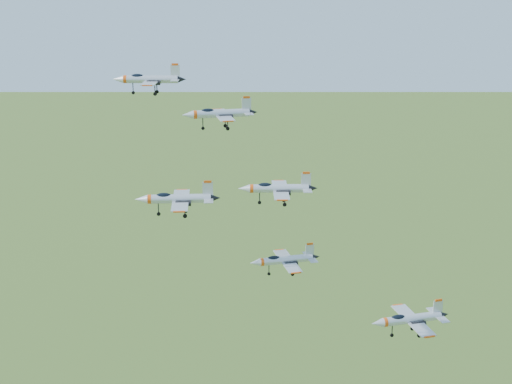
{
  "coord_description": "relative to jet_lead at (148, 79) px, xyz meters",
  "views": [
    {
      "loc": [
        10.17,
        -105.62,
        163.36
      ],
      "look_at": [
        5.37,
        -2.4,
        131.14
      ],
      "focal_mm": 50.0,
      "sensor_mm": 36.0,
      "label": 1
    }
  ],
  "objects": [
    {
      "name": "jet_trail",
      "position": [
        42.71,
        -13.97,
        -35.57
      ],
      "size": [
        13.11,
        11.17,
        3.58
      ],
      "rotation": [
        0.0,
        0.0,
        0.3
      ],
      "color": "#B4B9C2"
    },
    {
      "name": "jet_right_high",
      "position": [
        8.18,
        -25.5,
        -12.36
      ],
      "size": [
        11.62,
        9.66,
        3.1
      ],
      "rotation": [
        0.0,
        0.0,
        0.11
      ],
      "color": "#B4B9C2"
    },
    {
      "name": "jet_left_low",
      "position": [
        21.38,
        -4.07,
        -17.27
      ],
      "size": [
        13.24,
        10.95,
        3.54
      ],
      "rotation": [
        0.0,
        0.0,
        0.07
      ],
      "color": "#B4B9C2"
    },
    {
      "name": "jet_right_low",
      "position": [
        22.81,
        -22.29,
        -22.36
      ],
      "size": [
        10.27,
        8.74,
        2.79
      ],
      "rotation": [
        0.0,
        0.0,
        0.29
      ],
      "color": "#B4B9C2"
    },
    {
      "name": "jet_lead",
      "position": [
        0.0,
        0.0,
        0.0
      ],
      "size": [
        12.19,
        10.04,
        3.26
      ],
      "rotation": [
        0.0,
        0.0,
        0.03
      ],
      "color": "#B4B9C2"
    },
    {
      "name": "jet_left_high",
      "position": [
        13.0,
        -14.17,
        -2.86
      ],
      "size": [
        11.11,
        9.42,
        3.01
      ],
      "rotation": [
        0.0,
        0.0,
        0.26
      ],
      "color": "#B4B9C2"
    }
  ]
}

